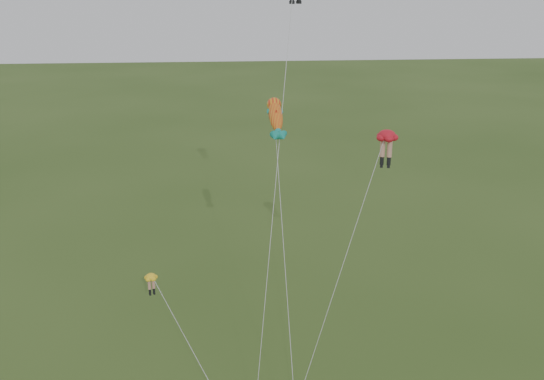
{
  "coord_description": "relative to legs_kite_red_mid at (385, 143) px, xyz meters",
  "views": [
    {
      "loc": [
        -2.54,
        -28.47,
        23.55
      ],
      "look_at": [
        0.22,
        6.0,
        11.27
      ],
      "focal_mm": 40.0,
      "sensor_mm": 36.0,
      "label": 1
    }
  ],
  "objects": [
    {
      "name": "fish_kite",
      "position": [
        -6.26,
        1.26,
        1.4
      ],
      "size": [
        1.03,
        10.79,
        16.97
      ],
      "rotation": [
        0.57,
        0.0,
        0.04
      ],
      "color": "orange",
      "rests_on": "ground"
    },
    {
      "name": "legs_kite_yellow",
      "position": [
        -13.39,
        -1.86,
        -7.93
      ],
      "size": [
        5.43,
        6.24,
        7.25
      ],
      "rotation": [
        0.0,
        0.0,
        0.39
      ],
      "color": "yellow",
      "rests_on": "ground"
    },
    {
      "name": "legs_kite_red_mid",
      "position": [
        0.0,
        0.0,
        0.0
      ],
      "size": [
        6.74,
        6.38,
        15.15
      ],
      "rotation": [
        0.0,
        0.0,
        -0.27
      ],
      "color": "red",
      "rests_on": "ground"
    }
  ]
}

